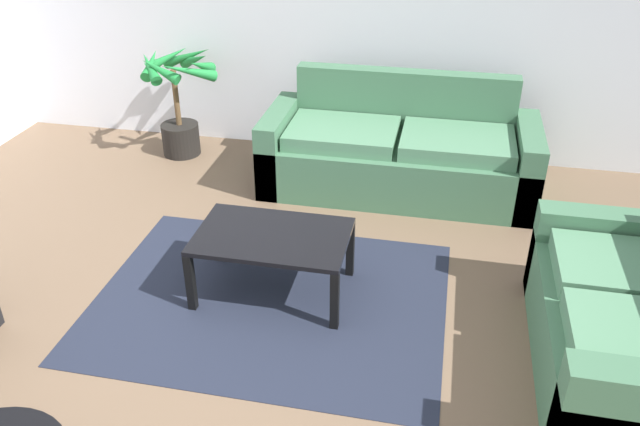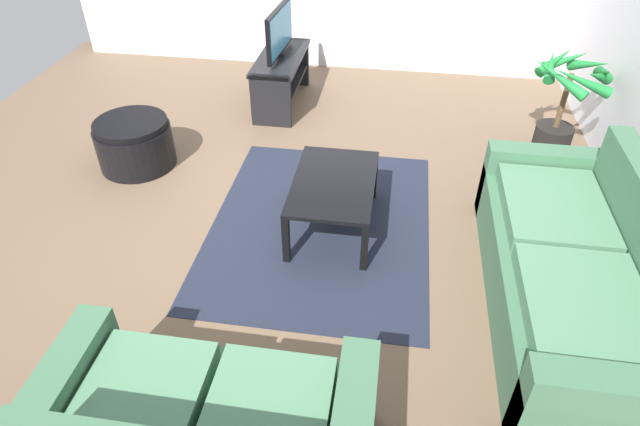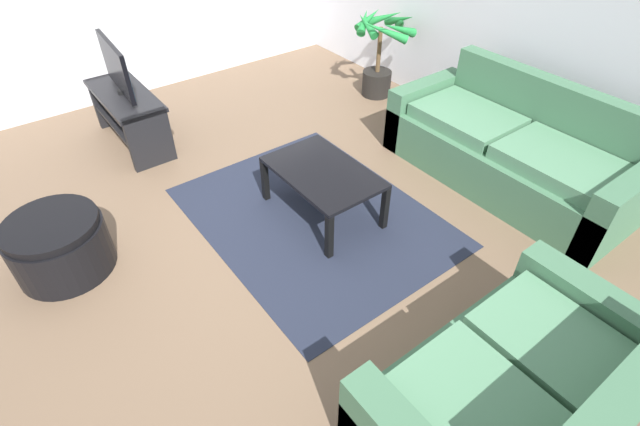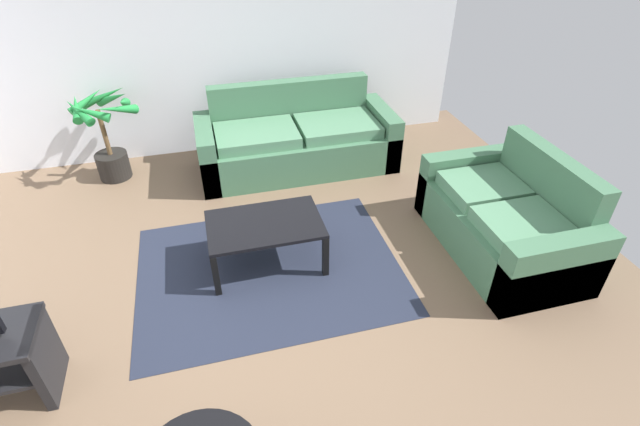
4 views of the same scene
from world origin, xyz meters
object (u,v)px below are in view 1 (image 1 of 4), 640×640
Objects in this scene: coffee_table at (362,319)px; couch_loveseat at (554,369)px; potted_palm at (228,207)px; tv_stand at (15,346)px; couch_main at (372,253)px.

couch_loveseat is at bearing -12.83° from coffee_table.
potted_palm is (-1.71, 1.68, 0.24)m from coffee_table.
couch_loveseat is 3.86m from potted_palm.
tv_stand is 0.88× the size of potted_palm.
tv_stand is at bearing -174.25° from couch_loveseat.
potted_palm reaches higher than couch_main.
tv_stand is at bearing -113.81° from potted_palm.
couch_loveseat is 1.60m from coffee_table.
tv_stand is 2.91m from coffee_table.
couch_main is 1.43× the size of couch_loveseat.
potted_palm reaches higher than coffee_table.
couch_main is at bearing -9.00° from potted_palm.
couch_main is 1.73m from potted_palm.
coffee_table is at bearing -44.50° from potted_palm.
couch_main is 2.00× the size of tv_stand.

